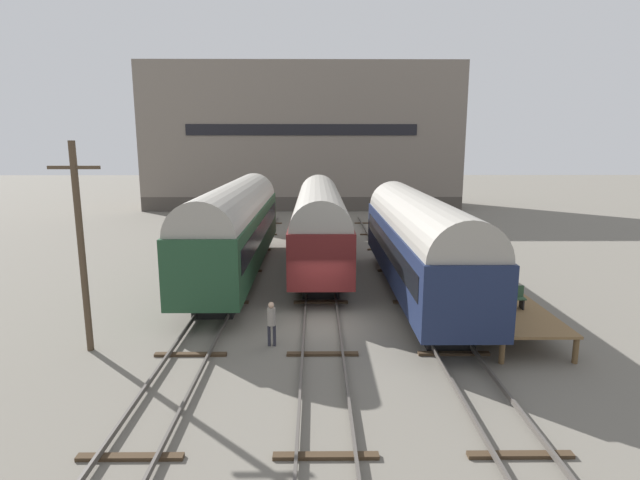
# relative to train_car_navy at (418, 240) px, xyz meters

# --- Properties ---
(ground_plane) EXTENTS (200.00, 200.00, 0.00)m
(ground_plane) POSITION_rel_train_car_navy_xyz_m (-4.77, -4.00, -2.91)
(ground_plane) COLOR #6B665B
(track_left) EXTENTS (2.60, 60.00, 0.26)m
(track_left) POSITION_rel_train_car_navy_xyz_m (-9.55, -4.00, -2.76)
(track_left) COLOR #4C4742
(track_left) RESTS_ON ground
(track_middle) EXTENTS (2.60, 60.00, 0.26)m
(track_middle) POSITION_rel_train_car_navy_xyz_m (-4.77, -4.00, -2.76)
(track_middle) COLOR #4C4742
(track_middle) RESTS_ON ground
(track_right) EXTENTS (2.60, 60.00, 0.26)m
(track_right) POSITION_rel_train_car_navy_xyz_m (0.00, -4.00, -2.76)
(track_right) COLOR #4C4742
(track_right) RESTS_ON ground
(train_car_navy) EXTENTS (3.12, 16.95, 5.15)m
(train_car_navy) POSITION_rel_train_car_navy_xyz_m (0.00, 0.00, 0.00)
(train_car_navy) COLOR black
(train_car_navy) RESTS_ON ground
(train_car_maroon) EXTENTS (3.14, 18.66, 5.09)m
(train_car_maroon) POSITION_rel_train_car_navy_xyz_m (-4.77, 6.83, -0.03)
(train_car_maroon) COLOR black
(train_car_maroon) RESTS_ON ground
(train_car_green) EXTENTS (3.12, 18.29, 5.39)m
(train_car_green) POSITION_rel_train_car_navy_xyz_m (-9.55, 3.90, 0.15)
(train_car_green) COLOR black
(train_car_green) RESTS_ON ground
(station_platform) EXTENTS (2.87, 11.16, 1.03)m
(station_platform) POSITION_rel_train_car_navy_xyz_m (2.75, -2.29, -1.96)
(station_platform) COLOR brown
(station_platform) RESTS_ON ground
(bench) EXTENTS (1.40, 0.40, 0.91)m
(bench) POSITION_rel_train_car_navy_xyz_m (2.66, -4.80, -1.39)
(bench) COLOR #2D4C33
(bench) RESTS_ON station_platform
(person_worker) EXTENTS (0.32, 0.32, 1.73)m
(person_worker) POSITION_rel_train_car_navy_xyz_m (-6.68, -6.12, -1.86)
(person_worker) COLOR #282833
(person_worker) RESTS_ON ground
(utility_pole) EXTENTS (1.80, 0.24, 7.65)m
(utility_pole) POSITION_rel_train_car_navy_xyz_m (-13.39, -6.45, 1.08)
(utility_pole) COLOR #473828
(utility_pole) RESTS_ON ground
(warehouse_building) EXTENTS (35.95, 10.11, 16.30)m
(warehouse_building) POSITION_rel_train_car_navy_xyz_m (-6.55, 36.58, 5.25)
(warehouse_building) COLOR #46403A
(warehouse_building) RESTS_ON ground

